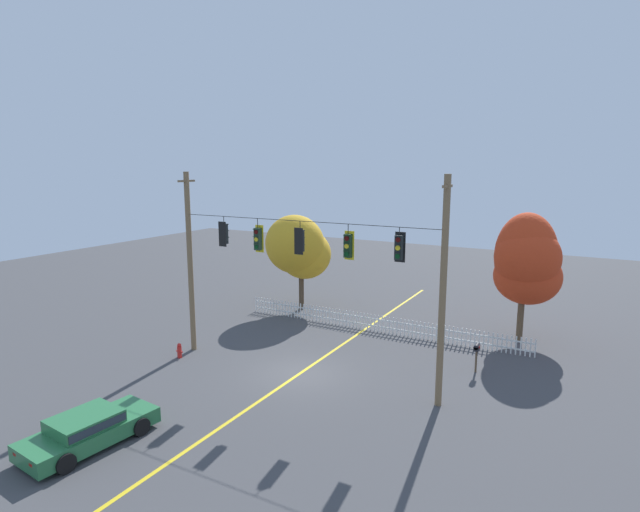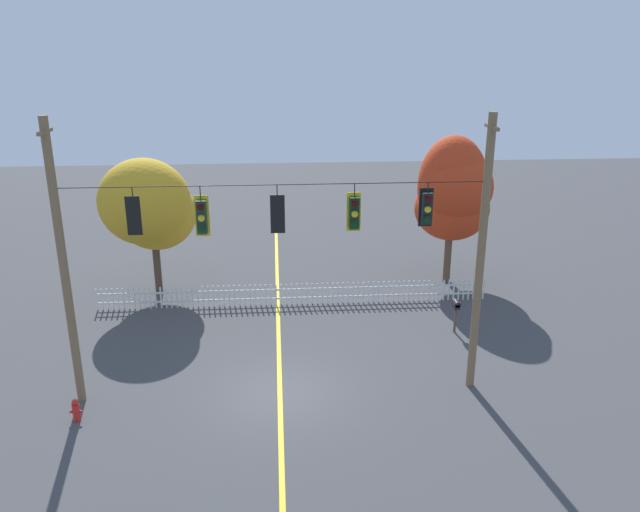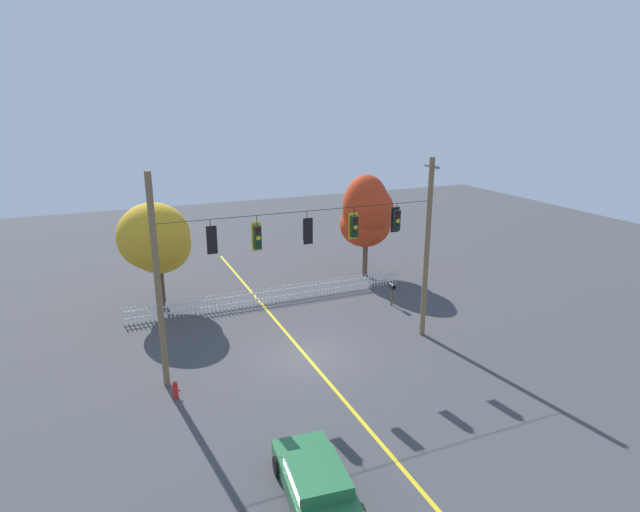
{
  "view_description": "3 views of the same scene",
  "coord_description": "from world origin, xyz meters",
  "px_view_note": "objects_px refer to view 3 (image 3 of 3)",
  "views": [
    {
      "loc": [
        11.45,
        -18.79,
        9.38
      ],
      "look_at": [
        0.75,
        0.53,
        5.43
      ],
      "focal_mm": 28.69,
      "sensor_mm": 36.0,
      "label": 1
    },
    {
      "loc": [
        -0.0,
        -18.55,
        11.17
      ],
      "look_at": [
        1.35,
        0.33,
        4.62
      ],
      "focal_mm": 35.94,
      "sensor_mm": 36.0,
      "label": 2
    },
    {
      "loc": [
        -8.18,
        -20.81,
        11.63
      ],
      "look_at": [
        0.89,
        0.51,
        4.72
      ],
      "focal_mm": 29.52,
      "sensor_mm": 36.0,
      "label": 3
    }
  ],
  "objects_px": {
    "traffic_signal_northbound_primary": "(211,239)",
    "autumn_maple_near_fence": "(156,240)",
    "autumn_maple_mid": "(367,214)",
    "parked_car": "(317,482)",
    "roadside_mailbox": "(392,288)",
    "traffic_signal_southbound_primary": "(307,230)",
    "traffic_signal_westbound_side": "(354,226)",
    "fire_hydrant": "(175,390)",
    "traffic_signal_eastbound_side": "(396,220)",
    "traffic_signal_northbound_secondary": "(257,237)"
  },
  "relations": [
    {
      "from": "traffic_signal_northbound_primary",
      "to": "autumn_maple_near_fence",
      "type": "height_order",
      "value": "traffic_signal_northbound_primary"
    },
    {
      "from": "autumn_maple_mid",
      "to": "parked_car",
      "type": "relative_size",
      "value": 1.52
    },
    {
      "from": "roadside_mailbox",
      "to": "traffic_signal_southbound_primary",
      "type": "bearing_deg",
      "value": -149.6
    },
    {
      "from": "traffic_signal_southbound_primary",
      "to": "traffic_signal_westbound_side",
      "type": "xyz_separation_m",
      "value": [
        2.31,
        0.02,
        -0.04
      ]
    },
    {
      "from": "autumn_maple_near_fence",
      "to": "fire_hydrant",
      "type": "xyz_separation_m",
      "value": [
        -0.72,
        -10.2,
        -3.7
      ]
    },
    {
      "from": "traffic_signal_eastbound_side",
      "to": "parked_car",
      "type": "bearing_deg",
      "value": -131.65
    },
    {
      "from": "traffic_signal_northbound_primary",
      "to": "traffic_signal_eastbound_side",
      "type": "xyz_separation_m",
      "value": [
        8.74,
        0.02,
        0.03
      ]
    },
    {
      "from": "traffic_signal_northbound_secondary",
      "to": "traffic_signal_westbound_side",
      "type": "distance_m",
      "value": 4.56
    },
    {
      "from": "traffic_signal_southbound_primary",
      "to": "autumn_maple_mid",
      "type": "distance_m",
      "value": 12.78
    },
    {
      "from": "traffic_signal_southbound_primary",
      "to": "traffic_signal_westbound_side",
      "type": "relative_size",
      "value": 0.96
    },
    {
      "from": "fire_hydrant",
      "to": "traffic_signal_westbound_side",
      "type": "bearing_deg",
      "value": 8.15
    },
    {
      "from": "traffic_signal_eastbound_side",
      "to": "traffic_signal_westbound_side",
      "type": "bearing_deg",
      "value": 180.0
    },
    {
      "from": "roadside_mailbox",
      "to": "parked_car",
      "type": "bearing_deg",
      "value": -128.47
    },
    {
      "from": "autumn_maple_near_fence",
      "to": "fire_hydrant",
      "type": "relative_size",
      "value": 8.41
    },
    {
      "from": "autumn_maple_near_fence",
      "to": "autumn_maple_mid",
      "type": "relative_size",
      "value": 0.9
    },
    {
      "from": "autumn_maple_near_fence",
      "to": "roadside_mailbox",
      "type": "bearing_deg",
      "value": -21.63
    },
    {
      "from": "roadside_mailbox",
      "to": "traffic_signal_eastbound_side",
      "type": "bearing_deg",
      "value": -120.59
    },
    {
      "from": "traffic_signal_southbound_primary",
      "to": "traffic_signal_eastbound_side",
      "type": "height_order",
      "value": "same"
    },
    {
      "from": "autumn_maple_mid",
      "to": "parked_car",
      "type": "bearing_deg",
      "value": -121.64
    },
    {
      "from": "fire_hydrant",
      "to": "roadside_mailbox",
      "type": "xyz_separation_m",
      "value": [
        13.17,
        5.27,
        0.73
      ]
    },
    {
      "from": "traffic_signal_northbound_primary",
      "to": "traffic_signal_westbound_side",
      "type": "distance_m",
      "value": 6.52
    },
    {
      "from": "autumn_maple_mid",
      "to": "fire_hydrant",
      "type": "height_order",
      "value": "autumn_maple_mid"
    },
    {
      "from": "traffic_signal_northbound_primary",
      "to": "traffic_signal_northbound_secondary",
      "type": "height_order",
      "value": "same"
    },
    {
      "from": "autumn_maple_near_fence",
      "to": "traffic_signal_eastbound_side",
      "type": "bearing_deg",
      "value": -41.71
    },
    {
      "from": "parked_car",
      "to": "roadside_mailbox",
      "type": "xyz_separation_m",
      "value": [
        10.08,
        12.69,
        0.49
      ]
    },
    {
      "from": "traffic_signal_westbound_side",
      "to": "autumn_maple_mid",
      "type": "xyz_separation_m",
      "value": [
        5.81,
        9.67,
        -1.83
      ]
    },
    {
      "from": "traffic_signal_eastbound_side",
      "to": "roadside_mailbox",
      "type": "relative_size",
      "value": 1.04
    },
    {
      "from": "traffic_signal_southbound_primary",
      "to": "traffic_signal_eastbound_side",
      "type": "xyz_separation_m",
      "value": [
        4.53,
        0.02,
        0.06
      ]
    },
    {
      "from": "traffic_signal_eastbound_side",
      "to": "fire_hydrant",
      "type": "relative_size",
      "value": 1.89
    },
    {
      "from": "traffic_signal_northbound_primary",
      "to": "fire_hydrant",
      "type": "xyz_separation_m",
      "value": [
        -2.05,
        -1.21,
        -5.8
      ]
    },
    {
      "from": "fire_hydrant",
      "to": "roadside_mailbox",
      "type": "height_order",
      "value": "roadside_mailbox"
    },
    {
      "from": "traffic_signal_westbound_side",
      "to": "traffic_signal_southbound_primary",
      "type": "bearing_deg",
      "value": -179.53
    },
    {
      "from": "traffic_signal_westbound_side",
      "to": "traffic_signal_eastbound_side",
      "type": "distance_m",
      "value": 2.22
    },
    {
      "from": "traffic_signal_westbound_side",
      "to": "fire_hydrant",
      "type": "relative_size",
      "value": 2.03
    },
    {
      "from": "autumn_maple_mid",
      "to": "parked_car",
      "type": "xyz_separation_m",
      "value": [
        -11.29,
        -18.32,
        -3.65
      ]
    },
    {
      "from": "traffic_signal_westbound_side",
      "to": "traffic_signal_northbound_primary",
      "type": "bearing_deg",
      "value": -179.83
    },
    {
      "from": "roadside_mailbox",
      "to": "autumn_maple_mid",
      "type": "bearing_deg",
      "value": 77.89
    },
    {
      "from": "roadside_mailbox",
      "to": "autumn_maple_near_fence",
      "type": "bearing_deg",
      "value": 158.37
    },
    {
      "from": "traffic_signal_westbound_side",
      "to": "roadside_mailbox",
      "type": "xyz_separation_m",
      "value": [
        4.61,
        4.04,
        -4.99
      ]
    },
    {
      "from": "traffic_signal_eastbound_side",
      "to": "autumn_maple_mid",
      "type": "bearing_deg",
      "value": 69.61
    },
    {
      "from": "traffic_signal_southbound_primary",
      "to": "autumn_maple_mid",
      "type": "xyz_separation_m",
      "value": [
        8.12,
        9.69,
        -1.87
      ]
    },
    {
      "from": "autumn_maple_near_fence",
      "to": "roadside_mailbox",
      "type": "height_order",
      "value": "autumn_maple_near_fence"
    },
    {
      "from": "traffic_signal_northbound_primary",
      "to": "autumn_maple_mid",
      "type": "relative_size",
      "value": 0.2
    },
    {
      "from": "autumn_maple_mid",
      "to": "roadside_mailbox",
      "type": "height_order",
      "value": "autumn_maple_mid"
    },
    {
      "from": "fire_hydrant",
      "to": "parked_car",
      "type": "bearing_deg",
      "value": -67.42
    },
    {
      "from": "traffic_signal_southbound_primary",
      "to": "parked_car",
      "type": "relative_size",
      "value": 0.32
    },
    {
      "from": "parked_car",
      "to": "autumn_maple_mid",
      "type": "bearing_deg",
      "value": 58.36
    },
    {
      "from": "autumn_maple_mid",
      "to": "traffic_signal_eastbound_side",
      "type": "bearing_deg",
      "value": -110.39
    },
    {
      "from": "traffic_signal_eastbound_side",
      "to": "autumn_maple_mid",
      "type": "distance_m",
      "value": 10.5
    },
    {
      "from": "traffic_signal_northbound_primary",
      "to": "traffic_signal_southbound_primary",
      "type": "xyz_separation_m",
      "value": [
        4.21,
        0.0,
        -0.04
      ]
    }
  ]
}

